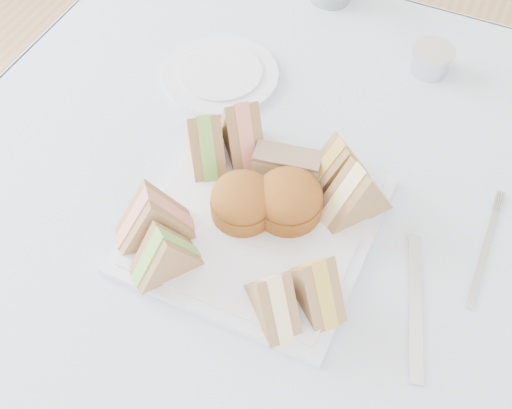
% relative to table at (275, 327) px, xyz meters
% --- Properties ---
extents(floor, '(4.00, 4.00, 0.00)m').
position_rel_table_xyz_m(floor, '(0.00, 0.00, -0.37)').
color(floor, '#9E7751').
rests_on(floor, ground).
extents(table, '(0.90, 0.90, 0.74)m').
position_rel_table_xyz_m(table, '(0.00, 0.00, 0.00)').
color(table, brown).
rests_on(table, floor).
extents(tablecloth, '(1.02, 1.02, 0.01)m').
position_rel_table_xyz_m(tablecloth, '(0.00, 0.00, 0.37)').
color(tablecloth, silver).
rests_on(tablecloth, table).
extents(serving_plate, '(0.30, 0.30, 0.01)m').
position_rel_table_xyz_m(serving_plate, '(-0.02, -0.05, 0.38)').
color(serving_plate, silver).
rests_on(serving_plate, tablecloth).
extents(sandwich_fl_a, '(0.11, 0.10, 0.09)m').
position_rel_table_xyz_m(sandwich_fl_a, '(-0.13, -0.12, 0.43)').
color(sandwich_fl_a, '#9A7252').
rests_on(sandwich_fl_a, serving_plate).
extents(sandwich_fl_b, '(0.09, 0.10, 0.08)m').
position_rel_table_xyz_m(sandwich_fl_b, '(-0.09, -0.16, 0.43)').
color(sandwich_fl_b, '#9A7252').
rests_on(sandwich_fl_b, serving_plate).
extents(sandwich_fr_a, '(0.10, 0.09, 0.08)m').
position_rel_table_xyz_m(sandwich_fr_a, '(0.09, -0.12, 0.43)').
color(sandwich_fr_a, '#9A7252').
rests_on(sandwich_fr_a, serving_plate).
extents(sandwich_fr_b, '(0.09, 0.09, 0.08)m').
position_rel_table_xyz_m(sandwich_fr_b, '(0.05, -0.16, 0.43)').
color(sandwich_fr_b, '#9A7252').
rests_on(sandwich_fr_b, serving_plate).
extents(sandwich_bl_a, '(0.09, 0.10, 0.08)m').
position_rel_table_xyz_m(sandwich_bl_a, '(-0.13, 0.02, 0.43)').
color(sandwich_bl_a, '#9A7252').
rests_on(sandwich_bl_a, serving_plate).
extents(sandwich_bl_b, '(0.10, 0.11, 0.09)m').
position_rel_table_xyz_m(sandwich_bl_b, '(-0.09, 0.06, 0.43)').
color(sandwich_bl_b, '#9A7252').
rests_on(sandwich_bl_b, serving_plate).
extents(sandwich_br_a, '(0.10, 0.11, 0.09)m').
position_rel_table_xyz_m(sandwich_br_a, '(0.09, 0.02, 0.43)').
color(sandwich_br_a, '#9A7252').
rests_on(sandwich_br_a, serving_plate).
extents(sandwich_br_b, '(0.09, 0.09, 0.08)m').
position_rel_table_xyz_m(sandwich_br_b, '(0.05, 0.06, 0.43)').
color(sandwich_br_b, '#9A7252').
rests_on(sandwich_br_b, serving_plate).
extents(scone_left, '(0.09, 0.09, 0.06)m').
position_rel_table_xyz_m(scone_left, '(-0.04, -0.04, 0.42)').
color(scone_left, brown).
rests_on(scone_left, serving_plate).
extents(scone_right, '(0.12, 0.12, 0.06)m').
position_rel_table_xyz_m(scone_right, '(0.01, -0.02, 0.42)').
color(scone_right, brown).
rests_on(scone_right, serving_plate).
extents(pastry_slice, '(0.10, 0.05, 0.04)m').
position_rel_table_xyz_m(pastry_slice, '(-0.01, 0.04, 0.41)').
color(pastry_slice, beige).
rests_on(pastry_slice, serving_plate).
extents(side_plate, '(0.23, 0.23, 0.01)m').
position_rel_table_xyz_m(side_plate, '(-0.19, 0.19, 0.38)').
color(side_plate, silver).
rests_on(side_plate, tablecloth).
extents(tea_strainer, '(0.09, 0.09, 0.04)m').
position_rel_table_xyz_m(tea_strainer, '(0.11, 0.35, 0.40)').
color(tea_strainer, silver).
rests_on(tea_strainer, tablecloth).
extents(knife, '(0.07, 0.20, 0.00)m').
position_rel_table_xyz_m(knife, '(0.21, -0.07, 0.38)').
color(knife, silver).
rests_on(knife, tablecloth).
extents(fork, '(0.01, 0.16, 0.00)m').
position_rel_table_xyz_m(fork, '(0.27, 0.03, 0.38)').
color(fork, silver).
rests_on(fork, tablecloth).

